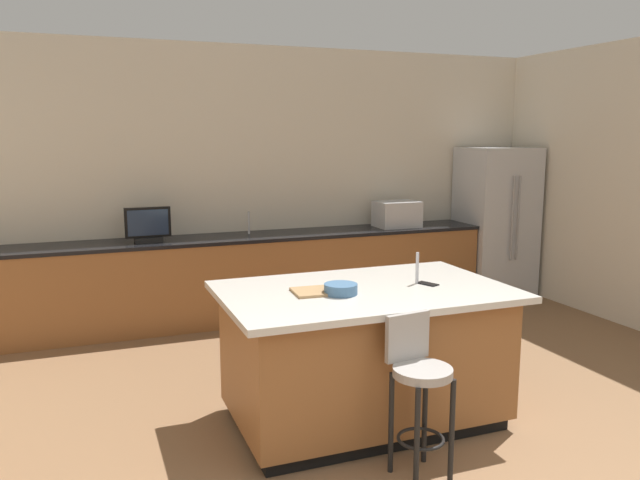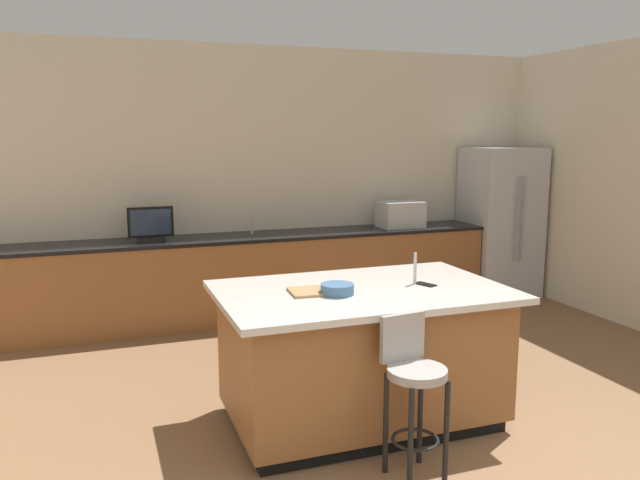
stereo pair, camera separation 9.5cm
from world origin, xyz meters
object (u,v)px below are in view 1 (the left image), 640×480
cell_phone (427,284)px  refrigerator (495,222)px  kitchen_island (364,354)px  microwave (397,214)px  bar_stool_center (419,383)px  tv_monitor (148,226)px  cutting_board (316,291)px  fruit_bowl (341,289)px

cell_phone → refrigerator: bearing=24.0°
kitchen_island → microwave: (1.64, 2.64, 0.57)m
microwave → bar_stool_center: bearing=-115.9°
microwave → tv_monitor: (-2.78, -0.05, 0.01)m
bar_stool_center → cutting_board: cutting_board is taller
kitchen_island → fruit_bowl: (-0.21, -0.08, 0.49)m
kitchen_island → refrigerator: refrigerator is taller
refrigerator → bar_stool_center: refrigerator is taller
tv_monitor → bar_stool_center: size_ratio=0.47×
microwave → refrigerator: bearing=-1.8°
microwave → cutting_board: size_ratio=1.59×
refrigerator → bar_stool_center: bearing=-131.7°
microwave → bar_stool_center: size_ratio=0.51×
cell_phone → fruit_bowl: bearing=160.5°
refrigerator → tv_monitor: (-4.11, -0.01, 0.16)m
kitchen_island → cutting_board: cutting_board is taller
bar_stool_center → cell_phone: (0.46, 0.70, 0.38)m
fruit_bowl → tv_monitor: bearing=109.2°
tv_monitor → cutting_board: (0.80, -2.58, -0.12)m
kitchen_island → microwave: microwave is taller
tv_monitor → cutting_board: size_ratio=1.46×
microwave → tv_monitor: size_ratio=1.09×
bar_stool_center → tv_monitor: bearing=101.3°
microwave → cutting_board: 3.29m
kitchen_island → cell_phone: cell_phone is taller
kitchen_island → cutting_board: bearing=178.1°
microwave → bar_stool_center: (-1.64, -3.39, -0.49)m
cutting_board → bar_stool_center: bearing=-66.0°
kitchen_island → microwave: size_ratio=4.01×
tv_monitor → fruit_bowl: (0.93, -2.67, -0.09)m
kitchen_island → cutting_board: size_ratio=6.36×
bar_stool_center → cutting_board: bearing=106.5°
kitchen_island → refrigerator: (2.97, 2.60, 0.42)m
kitchen_island → microwave: 3.16m
bar_stool_center → microwave: bearing=56.6°
cutting_board → fruit_bowl: bearing=-35.8°
fruit_bowl → cell_phone: bearing=3.0°
cell_phone → kitchen_island: bearing=151.4°
bar_stool_center → fruit_bowl: bearing=99.7°
refrigerator → cell_phone: refrigerator is taller
kitchen_island → cutting_board: (-0.34, 0.01, 0.47)m
cell_phone → cutting_board: (-0.79, 0.06, 0.01)m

